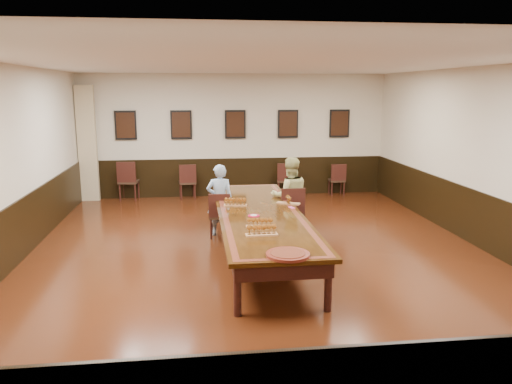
{
  "coord_description": "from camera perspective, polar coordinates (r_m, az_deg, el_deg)",
  "views": [
    {
      "loc": [
        -1.06,
        -8.13,
        2.79
      ],
      "look_at": [
        0.0,
        0.5,
        1.0
      ],
      "focal_mm": 35.0,
      "sensor_mm": 36.0,
      "label": 1
    }
  ],
  "objects": [
    {
      "name": "flight_a",
      "position": [
        8.9,
        -2.37,
        -1.15
      ],
      "size": [
        0.43,
        0.19,
        0.15
      ],
      "color": "#AD7548",
      "rests_on": "conference_table"
    },
    {
      "name": "person_man",
      "position": [
        9.65,
        -4.16,
        -0.92
      ],
      "size": [
        0.53,
        0.37,
        1.4
      ],
      "primitive_type": "imported",
      "rotation": [
        0.0,
        0.0,
        3.07
      ],
      "color": "#4B7FBC",
      "rests_on": "floor"
    },
    {
      "name": "chair_man",
      "position": [
        9.62,
        -4.15,
        -2.56
      ],
      "size": [
        0.44,
        0.48,
        0.88
      ],
      "primitive_type": null,
      "rotation": [
        0.0,
        0.0,
        3.07
      ],
      "color": "#2F2015",
      "rests_on": "floor"
    },
    {
      "name": "wainscoting",
      "position": [
        8.52,
        0.41,
        -3.97
      ],
      "size": [
        8.0,
        10.0,
        1.0
      ],
      "color": "black",
      "rests_on": "floor"
    },
    {
      "name": "pink_phone",
      "position": [
        8.78,
        4.09,
        -1.79
      ],
      "size": [
        0.11,
        0.15,
        0.01
      ],
      "primitive_type": "cube",
      "rotation": [
        0.0,
        0.0,
        0.36
      ],
      "color": "#E54CA5",
      "rests_on": "conference_table"
    },
    {
      "name": "wall_back",
      "position": [
        13.24,
        -2.4,
        6.46
      ],
      "size": [
        8.0,
        0.02,
        3.2
      ],
      "primitive_type": "cube",
      "color": "beige",
      "rests_on": "floor"
    },
    {
      "name": "spare_chair_c",
      "position": [
        13.24,
        3.35,
        1.44
      ],
      "size": [
        0.48,
        0.52,
        0.91
      ],
      "primitive_type": null,
      "rotation": [
        0.0,
        0.0,
        3.0
      ],
      "color": "#2F2015",
      "rests_on": "floor"
    },
    {
      "name": "ceiling",
      "position": [
        8.21,
        0.44,
        14.56
      ],
      "size": [
        8.0,
        10.0,
        0.02
      ],
      "primitive_type": "cube",
      "color": "white",
      "rests_on": "floor"
    },
    {
      "name": "flight_d",
      "position": [
        7.09,
        0.65,
        -4.42
      ],
      "size": [
        0.46,
        0.15,
        0.17
      ],
      "color": "#AD7548",
      "rests_on": "conference_table"
    },
    {
      "name": "posters",
      "position": [
        13.14,
        -2.38,
        7.74
      ],
      "size": [
        6.14,
        0.04,
        0.74
      ],
      "color": "black",
      "rests_on": "wall_back"
    },
    {
      "name": "wall_left",
      "position": [
        8.73,
        -26.7,
        2.55
      ],
      "size": [
        0.02,
        10.0,
        3.2
      ],
      "primitive_type": "cube",
      "color": "beige",
      "rests_on": "floor"
    },
    {
      "name": "curtain",
      "position": [
        13.3,
        -18.72,
        5.23
      ],
      "size": [
        0.45,
        0.18,
        2.9
      ],
      "primitive_type": "cube",
      "color": "tan",
      "rests_on": "floor"
    },
    {
      "name": "person_woman",
      "position": [
        9.7,
        3.88,
        -0.47
      ],
      "size": [
        0.77,
        0.61,
        1.52
      ],
      "primitive_type": "imported",
      "rotation": [
        0.0,
        0.0,
        3.17
      ],
      "color": "#C6C37B",
      "rests_on": "floor"
    },
    {
      "name": "spare_chair_b",
      "position": [
        13.08,
        -7.86,
        1.25
      ],
      "size": [
        0.48,
        0.51,
        0.92
      ],
      "primitive_type": null,
      "rotation": [
        0.0,
        0.0,
        3.25
      ],
      "color": "#2F2015",
      "rests_on": "floor"
    },
    {
      "name": "carved_platter",
      "position": [
        6.29,
        3.66,
        -7.13
      ],
      "size": [
        0.67,
        0.67,
        0.04
      ],
      "color": "#521710",
      "rests_on": "conference_table"
    },
    {
      "name": "wall_right",
      "position": [
        9.66,
        24.78,
        3.48
      ],
      "size": [
        0.02,
        10.0,
        3.2
      ],
      "primitive_type": "cube",
      "color": "beige",
      "rests_on": "floor"
    },
    {
      "name": "chair_woman",
      "position": [
        9.67,
        3.98,
        -2.19
      ],
      "size": [
        0.47,
        0.51,
        0.97
      ],
      "primitive_type": null,
      "rotation": [
        0.0,
        0.0,
        3.17
      ],
      "color": "#2F2015",
      "rests_on": "floor"
    },
    {
      "name": "red_plate_grp",
      "position": [
        8.18,
        -0.27,
        -2.73
      ],
      "size": [
        0.19,
        0.19,
        0.03
      ],
      "color": "red",
      "rests_on": "conference_table"
    },
    {
      "name": "spare_chair_a",
      "position": [
        13.21,
        -14.34,
        1.3
      ],
      "size": [
        0.53,
        0.57,
        1.01
      ],
      "primitive_type": null,
      "rotation": [
        0.0,
        0.0,
        3.03
      ],
      "color": "#2F2015",
      "rests_on": "floor"
    },
    {
      "name": "wall_front",
      "position": [
        3.51,
        11.18,
        -8.44
      ],
      "size": [
        8.0,
        0.02,
        3.2
      ],
      "primitive_type": "cube",
      "color": "beige",
      "rests_on": "floor"
    },
    {
      "name": "flight_b",
      "position": [
        9.06,
        3.73,
        -0.93
      ],
      "size": [
        0.43,
        0.3,
        0.16
      ],
      "color": "#AD7548",
      "rests_on": "conference_table"
    },
    {
      "name": "conference_table",
      "position": [
        8.49,
        0.41,
        -3.25
      ],
      "size": [
        1.4,
        5.0,
        0.76
      ],
      "color": "black",
      "rests_on": "floor"
    },
    {
      "name": "flight_c",
      "position": [
        7.51,
        0.44,
        -3.56
      ],
      "size": [
        0.43,
        0.17,
        0.16
      ],
      "color": "#AD7548",
      "rests_on": "conference_table"
    },
    {
      "name": "floor",
      "position": [
        8.67,
        0.41,
        -7.22
      ],
      "size": [
        8.0,
        10.0,
        0.02
      ],
      "primitive_type": "cube",
      "color": "black",
      "rests_on": "ground"
    },
    {
      "name": "spare_chair_d",
      "position": [
        13.56,
        9.22,
        1.46
      ],
      "size": [
        0.42,
        0.45,
        0.86
      ],
      "primitive_type": null,
      "rotation": [
        0.0,
        0.0,
        3.1
      ],
      "color": "#2F2015",
      "rests_on": "floor"
    }
  ]
}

